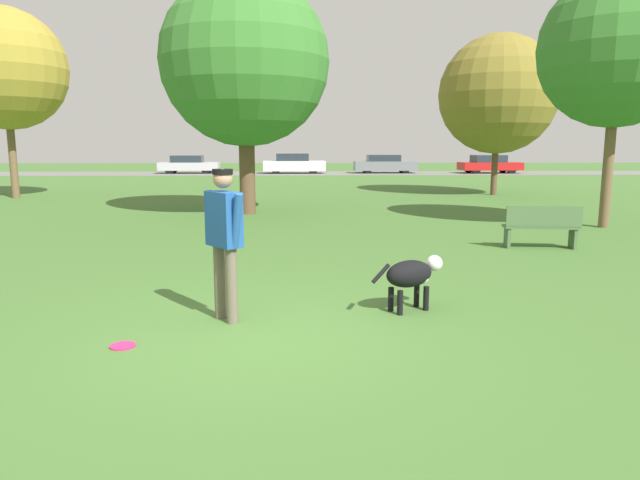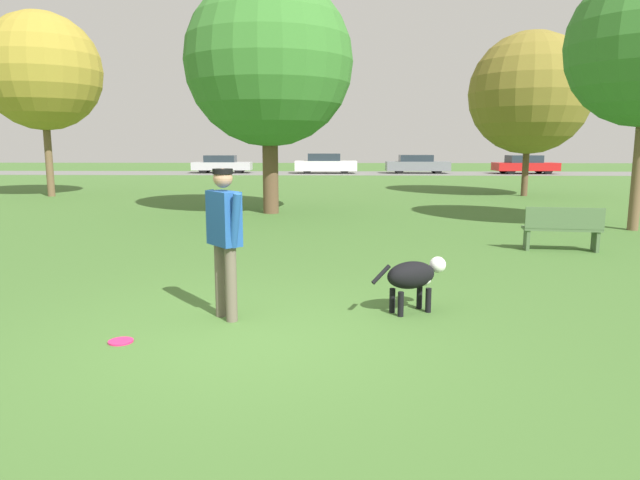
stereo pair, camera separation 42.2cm
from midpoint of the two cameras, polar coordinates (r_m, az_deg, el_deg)
ground_plane at (r=6.12m, az=-5.50°, el=-9.43°), size 120.00×120.00×0.00m
far_road_strip at (r=41.24m, az=0.73°, el=6.70°), size 120.00×6.00×0.01m
person at (r=6.48m, az=-7.72°, el=0.96°), size 0.53×0.61×1.72m
dog at (r=6.92m, az=11.13°, el=-3.57°), size 0.97×0.61×0.65m
frisbee at (r=6.15m, az=-17.44°, el=-9.67°), size 0.25×0.25×0.02m
tree_mid_center at (r=16.96m, az=-4.38°, el=17.31°), size 4.77×4.77×6.71m
tree_far_left at (r=24.84m, az=-25.59°, el=14.95°), size 4.42×4.42×6.97m
tree_far_right at (r=24.18m, az=20.73°, el=13.56°), size 4.66×4.66×6.30m
parked_car_silver at (r=42.11m, az=-9.51°, el=7.48°), size 4.27×1.93×1.28m
parked_car_white at (r=40.96m, az=0.82°, el=7.63°), size 4.45×1.96×1.41m
parked_car_grey at (r=41.72m, az=9.98°, el=7.46°), size 4.48×1.70×1.31m
parked_car_red at (r=42.97m, az=20.08°, el=7.10°), size 4.38×2.01×1.30m
park_bench at (r=11.74m, az=24.04°, el=1.14°), size 1.44×0.59×0.84m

